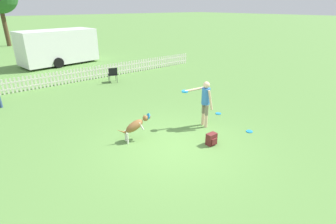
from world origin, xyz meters
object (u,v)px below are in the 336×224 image
object	(u,v)px
handler_person	(205,99)
equipment_trailer	(58,46)
frisbee_near_handler	(249,131)
folding_chair_center	(113,74)
frisbee_near_dog	(218,114)
backpack_on_grass	(212,139)
leaping_dog	(136,125)

from	to	relation	value
handler_person	equipment_trailer	bearing A→B (deg)	15.73
frisbee_near_handler	folding_chair_center	size ratio (longest dim) A/B	0.25
frisbee_near_dog	equipment_trailer	xyz separation A→B (m)	(-1.74, 13.30, 1.23)
backpack_on_grass	folding_chair_center	bearing A→B (deg)	83.39
backpack_on_grass	frisbee_near_dog	bearing A→B (deg)	36.39
frisbee_near_handler	backpack_on_grass	size ratio (longest dim) A/B	0.58
handler_person	equipment_trailer	size ratio (longest dim) A/B	0.27
backpack_on_grass	handler_person	bearing A→B (deg)	54.67
backpack_on_grass	equipment_trailer	bearing A→B (deg)	88.96
backpack_on_grass	folding_chair_center	size ratio (longest dim) A/B	0.44
handler_person	backpack_on_grass	distance (m)	1.55
frisbee_near_dog	folding_chair_center	xyz separation A→B (m)	(-1.08, 6.56, 0.49)
leaping_dog	backpack_on_grass	xyz separation A→B (m)	(1.63, -1.65, -0.33)
frisbee_near_dog	folding_chair_center	world-z (taller)	folding_chair_center
handler_person	frisbee_near_handler	bearing A→B (deg)	-132.05
folding_chair_center	equipment_trailer	xyz separation A→B (m)	(-0.66, 6.74, 0.75)
frisbee_near_handler	backpack_on_grass	xyz separation A→B (m)	(-1.63, 0.21, 0.17)
equipment_trailer	leaping_dog	bearing A→B (deg)	-105.99
folding_chair_center	frisbee_near_dog	bearing A→B (deg)	116.52
handler_person	leaping_dog	bearing A→B (deg)	90.14
handler_person	backpack_on_grass	world-z (taller)	handler_person
leaping_dog	frisbee_near_handler	distance (m)	3.78
folding_chair_center	handler_person	bearing A→B (deg)	105.79
equipment_trailer	handler_person	bearing A→B (deg)	-95.73
backpack_on_grass	equipment_trailer	size ratio (longest dim) A/B	0.06
frisbee_near_handler	equipment_trailer	xyz separation A→B (m)	(-1.36, 14.99, 1.23)
frisbee_near_handler	folding_chair_center	xyz separation A→B (m)	(-0.70, 8.25, 0.49)
frisbee_near_handler	frisbee_near_dog	world-z (taller)	same
handler_person	frisbee_near_dog	distance (m)	1.64
folding_chair_center	leaping_dog	bearing A→B (deg)	85.39
frisbee_near_handler	handler_person	bearing A→B (deg)	124.27
frisbee_near_handler	frisbee_near_dog	size ratio (longest dim) A/B	1.00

